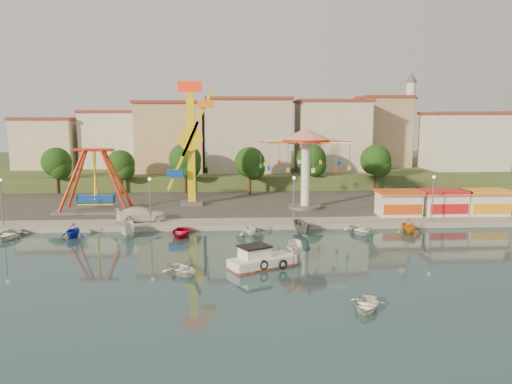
{
  "coord_description": "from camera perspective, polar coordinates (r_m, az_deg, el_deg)",
  "views": [
    {
      "loc": [
        0.61,
        -41.96,
        12.45
      ],
      "look_at": [
        3.8,
        14.0,
        4.0
      ],
      "focal_mm": 35.0,
      "sensor_mm": 36.0,
      "label": 1
    }
  ],
  "objects": [
    {
      "name": "building_6",
      "position": [
        100.69,
        22.49,
        6.06
      ],
      "size": [
        8.23,
        8.98,
        12.36
      ],
      "primitive_type": "cube",
      "color": "silver",
      "rests_on": "hill_terrace"
    },
    {
      "name": "lamp_post_1",
      "position": [
        56.41,
        -12.0,
        -1.16
      ],
      "size": [
        0.14,
        0.14,
        5.0
      ],
      "primitive_type": "cylinder",
      "color": "#59595E",
      "rests_on": "quay_deck"
    },
    {
      "name": "building_2",
      "position": [
        94.41,
        -8.66,
        6.15
      ],
      "size": [
        11.95,
        9.28,
        11.23
      ],
      "primitive_type": "cube",
      "color": "tan",
      "rests_on": "hill_terrace"
    },
    {
      "name": "building_7",
      "position": [
        110.68,
        26.9,
        5.03
      ],
      "size": [
        11.59,
        10.93,
        8.76
      ],
      "primitive_type": "cube",
      "color": "beige",
      "rests_on": "hill_terrace"
    },
    {
      "name": "quay_deck",
      "position": [
        104.67,
        -3.58,
        1.89
      ],
      "size": [
        200.0,
        100.0,
        0.6
      ],
      "primitive_type": "cube",
      "color": "#9E998E",
      "rests_on": "ground"
    },
    {
      "name": "tree_1",
      "position": [
        80.27,
        -15.21,
        3.09
      ],
      "size": [
        4.35,
        4.35,
        6.8
      ],
      "color": "#382314",
      "rests_on": "quay_deck"
    },
    {
      "name": "hill_terrace",
      "position": [
        109.51,
        -3.57,
        2.82
      ],
      "size": [
        200.0,
        60.0,
        3.0
      ],
      "primitive_type": "cube",
      "color": "#384C26",
      "rests_on": "ground"
    },
    {
      "name": "building_3",
      "position": [
        91.03,
        -0.11,
        5.52
      ],
      "size": [
        12.59,
        10.5,
        9.2
      ],
      "primitive_type": "cube",
      "color": "beige",
      "rests_on": "hill_terrace"
    },
    {
      "name": "moored_boat_4",
      "position": [
        53.12,
        -0.67,
        -4.16
      ],
      "size": [
        3.16,
        3.42,
        1.49
      ],
      "primitive_type": "imported",
      "rotation": [
        0.0,
        0.0,
        0.29
      ],
      "color": "white",
      "rests_on": "ground"
    },
    {
      "name": "booth_mid",
      "position": [
        64.92,
        20.71,
        -1.1
      ],
      "size": [
        5.4,
        3.78,
        3.08
      ],
      "color": "white",
      "rests_on": "quay_deck"
    },
    {
      "name": "lamp_post_0",
      "position": [
        60.94,
        -27.04,
        -1.2
      ],
      "size": [
        0.14,
        0.14,
        5.0
      ],
      "primitive_type": "cylinder",
      "color": "#59595E",
      "rests_on": "quay_deck"
    },
    {
      "name": "tree_3",
      "position": [
        76.71,
        -0.72,
        3.41
      ],
      "size": [
        4.68,
        4.68,
        7.32
      ],
      "color": "#382314",
      "rests_on": "quay_deck"
    },
    {
      "name": "building_1",
      "position": [
        96.02,
        -16.53,
        5.16
      ],
      "size": [
        12.33,
        9.01,
        8.63
      ],
      "primitive_type": "cube",
      "color": "silver",
      "rests_on": "hill_terrace"
    },
    {
      "name": "cabin_motorboat",
      "position": [
        42.07,
        0.56,
        -7.88
      ],
      "size": [
        6.03,
        4.59,
        2.0
      ],
      "rotation": [
        0.0,
        0.0,
        0.49
      ],
      "color": "white",
      "rests_on": "ground"
    },
    {
      "name": "asphalt_pad",
      "position": [
        72.93,
        -3.7,
        -0.79
      ],
      "size": [
        90.0,
        28.0,
        0.01
      ],
      "primitive_type": "cube",
      "color": "#4C4944",
      "rests_on": "quay_deck"
    },
    {
      "name": "rowboat_b",
      "position": [
        34.13,
        12.46,
        -12.43
      ],
      "size": [
        3.39,
        3.89,
        0.67
      ],
      "primitive_type": "imported",
      "rotation": [
        0.0,
        0.0,
        -0.39
      ],
      "color": "white",
      "rests_on": "ground"
    },
    {
      "name": "kamikaze_tower",
      "position": [
        67.41,
        -7.26,
        5.2
      ],
      "size": [
        4.88,
        3.1,
        16.5
      ],
      "color": "#59595E",
      "rests_on": "quay_deck"
    },
    {
      "name": "moored_boat_2",
      "position": [
        54.11,
        -14.51,
        -4.17
      ],
      "size": [
        2.0,
        4.17,
        1.55
      ],
      "primitive_type": "imported",
      "rotation": [
        0.0,
        0.0,
        0.12
      ],
      "color": "silver",
      "rests_on": "ground"
    },
    {
      "name": "wave_swinger",
      "position": [
        64.78,
        5.7,
        4.76
      ],
      "size": [
        11.6,
        11.6,
        10.4
      ],
      "color": "#59595E",
      "rests_on": "quay_deck"
    },
    {
      "name": "tree_5",
      "position": [
        81.23,
        13.51,
        3.57
      ],
      "size": [
        4.83,
        4.83,
        7.54
      ],
      "color": "#382314",
      "rests_on": "quay_deck"
    },
    {
      "name": "moored_boat_0",
      "position": [
        57.81,
        -26.46,
        -4.34
      ],
      "size": [
        3.06,
        4.23,
        0.87
      ],
      "primitive_type": "imported",
      "rotation": [
        0.0,
        0.0,
        0.02
      ],
      "color": "silver",
      "rests_on": "ground"
    },
    {
      "name": "van",
      "position": [
        58.72,
        -12.95,
        -2.48
      ],
      "size": [
        6.03,
        3.86,
        1.63
      ],
      "primitive_type": "imported",
      "rotation": [
        0.0,
        0.0,
        1.88
      ],
      "color": "white",
      "rests_on": "quay_deck"
    },
    {
      "name": "building_4",
      "position": [
        96.08,
        7.86,
        5.61
      ],
      "size": [
        10.75,
        9.23,
        9.24
      ],
      "primitive_type": "cube",
      "color": "beige",
      "rests_on": "hill_terrace"
    },
    {
      "name": "minaret",
      "position": [
        102.28,
        17.16,
        8.25
      ],
      "size": [
        2.8,
        2.8,
        18.0
      ],
      "color": "silver",
      "rests_on": "hill_terrace"
    },
    {
      "name": "moored_boat_5",
      "position": [
        53.66,
        5.32,
        -4.08
      ],
      "size": [
        1.91,
        3.94,
        1.46
      ],
      "primitive_type": "imported",
      "rotation": [
        0.0,
        0.0,
        0.13
      ],
      "color": "#5A5A5F",
      "rests_on": "ground"
    },
    {
      "name": "building_5",
      "position": [
        97.68,
        15.8,
        6.0
      ],
      "size": [
        12.77,
        10.96,
        11.21
      ],
      "primitive_type": "cube",
      "color": "tan",
      "rests_on": "hill_terrace"
    },
    {
      "name": "tree_2",
      "position": [
        78.32,
        -8.11,
        3.7
      ],
      "size": [
        5.02,
        5.02,
        7.85
      ],
      "color": "#382314",
      "rests_on": "quay_deck"
    },
    {
      "name": "ground",
      "position": [
        43.77,
        -3.96,
        -7.97
      ],
      "size": [
        200.0,
        200.0,
        0.0
      ],
      "primitive_type": "plane",
      "color": "#132E36",
      "rests_on": "ground"
    },
    {
      "name": "moored_boat_1",
      "position": [
        55.48,
        -20.2,
        -4.14
      ],
      "size": [
        2.78,
        3.12,
        1.51
      ],
      "primitive_type": "imported",
      "rotation": [
        0.0,
        0.0,
        -0.12
      ],
      "color": "#1425B7",
      "rests_on": "ground"
    },
    {
      "name": "lamp_post_2",
      "position": [
        56.24,
        4.34,
        -1.02
      ],
      "size": [
        0.14,
        0.14,
        5.0
      ],
      "primitive_type": "cylinder",
      "color": "#59595E",
      "rests_on": "quay_deck"
    },
    {
      "name": "booth_left",
      "position": [
        62.83,
        15.97,
        -1.19
      ],
      "size": [
        5.4,
        3.78,
        3.08
      ],
      "color": "white",
      "rests_on": "quay_deck"
    },
    {
      "name": "moored_boat_3",
      "position": [
        53.37,
        -8.58,
        -4.56
      ],
      "size": [
        2.99,
        4.1,
        0.83
      ],
      "primitive_type": "imported",
      "rotation": [
        0.0,
        0.0,
        -0.03
      ],
      "color": "#B50E2E",
      "rests_on": "ground"
    },
    {
      "name": "moored_boat_6",
      "position": [
        55.02,
        11.87,
        -4.25
      ],
      "size": [
        3.26,
        4.28,
        0.83
      ],
      "primitive_type": "imported",
      "rotation": [
        0.0,
        0.0,
        0.1
      ],
      "color": "white",
      "rests_on": "ground"
    },
    {
      "name": "moored_boat_7",
      "position": [
        56.52,
        17.04,
        -3.69
      ],
      "size": [
        2.92,
        3.31,
        1.64
      ],
      "primitive_type": "imported",
      "rotation": [
        0.0,
        0.0,
        0.08
      ],
      "color": "orange",
      "rests_on": "ground"
    },
    {
      "name": "tree_4",
      "position": [
        80.71,
        6.31,
        3.76
      ],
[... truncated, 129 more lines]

